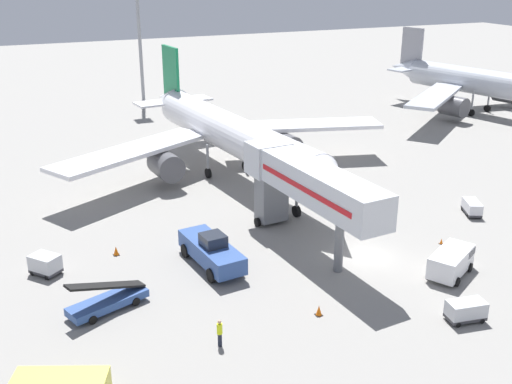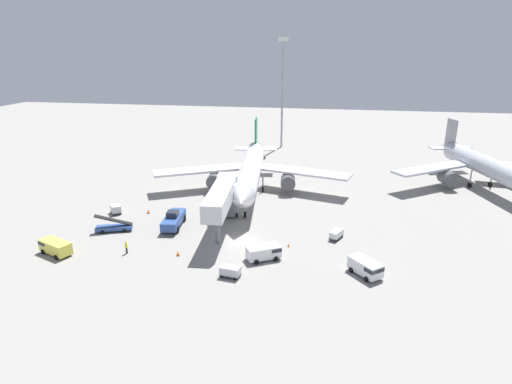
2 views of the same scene
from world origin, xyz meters
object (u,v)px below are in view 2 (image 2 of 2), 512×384
Objects in this scene: safety_cone_bravo at (148,211)px; airplane_background at (484,166)px; service_van_outer_right at (366,267)px; baggage_cart_mid_left at (116,209)px; apron_light_mast at (283,75)px; service_van_far_left at (264,252)px; service_van_far_right at (55,246)px; baggage_cart_near_center at (336,234)px; baggage_cart_near_left at (230,271)px; safety_cone_alpha at (288,245)px; pushback_tug at (174,219)px; airplane_at_gate at (251,169)px; ground_crew_worker_foreground at (126,247)px; jet_bridge at (223,196)px; belt_loader_truck at (114,227)px; safety_cone_charlie at (178,253)px.

airplane_background is at bearing 22.87° from safety_cone_bravo.
service_van_outer_right is 1.82× the size of baggage_cart_mid_left.
apron_light_mast reaches higher than service_van_outer_right.
service_van_far_left reaches higher than service_van_far_right.
service_van_far_right is 80.48m from airplane_background.
baggage_cart_near_left reaches higher than baggage_cart_near_center.
airplane_background is (36.03, 34.77, 4.44)m from safety_cone_alpha.
airplane_background is (42.30, 44.83, 3.90)m from baggage_cart_near_left.
baggage_cart_near_left is at bearing -4.31° from service_van_far_right.
pushback_tug is 63.17m from airplane_background.
service_van_far_left is at bearing 58.22° from baggage_cart_near_left.
airplane_at_gate is 47.48m from airplane_background.
ground_crew_worker_foreground is (-12.07, -29.73, -3.83)m from airplane_at_gate.
jet_bridge is 3.15× the size of service_van_far_right.
jet_bridge is at bearing -91.45° from apron_light_mast.
baggage_cart_mid_left is 0.09× the size of apron_light_mast.
airplane_background reaches higher than jet_bridge.
service_van_far_left reaches higher than safety_cone_bravo.
baggage_cart_mid_left is (-20.19, 3.33, -4.73)m from jet_bridge.
belt_loader_truck is 3.17× the size of ground_crew_worker_foreground.
service_van_outer_right is at bearing -74.65° from apron_light_mast.
ground_crew_worker_foreground is at bearing -144.81° from airplane_background.
service_van_far_left reaches higher than safety_cone_alpha.
apron_light_mast is at bearing 69.51° from baggage_cart_mid_left.
jet_bridge is 12.00m from safety_cone_charlie.
service_van_far_right reaches higher than safety_cone_alpha.
airplane_background is at bearing 28.11° from belt_loader_truck.
apron_light_mast is (21.75, 58.18, 19.56)m from baggage_cart_mid_left.
safety_cone_alpha is (10.88, -4.43, -5.35)m from jet_bridge.
airplane_background is at bearing 38.45° from safety_cone_charlie.
jet_bridge is 6.52× the size of baggage_cart_mid_left.
baggage_cart_near_left is 61.76m from airplane_background.
airplane_background reaches higher than service_van_outer_right.
safety_cone_alpha is (31.07, -7.75, -0.61)m from baggage_cart_mid_left.
airplane_background is at bearing -34.49° from apron_light_mast.
belt_loader_truck is 2.17× the size of baggage_cart_near_left.
safety_cone_bravo is at bearing 171.67° from baggage_cart_near_center.
service_van_far_right is at bearing -147.76° from airplane_background.
airplane_at_gate is 38.61m from service_van_far_right.
baggage_cart_near_center is at bearing 41.59° from service_van_far_left.
ground_crew_worker_foreground is 0.06× the size of apron_light_mast.
service_van_outer_right is 17.21m from baggage_cart_near_left.
pushback_tug is at bearing -179.83° from baggage_cart_near_center.
safety_cone_bravo is at bearing -136.50° from airplane_at_gate.
belt_loader_truck is 25.43m from service_van_far_left.
airplane_background is at bearing 32.90° from jet_bridge.
belt_loader_truck is 1.08× the size of service_van_far_right.
jet_bridge is 17.90m from belt_loader_truck.
pushback_tug is 1.51× the size of service_van_far_left.
jet_bridge is 0.45× the size of airplane_background.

